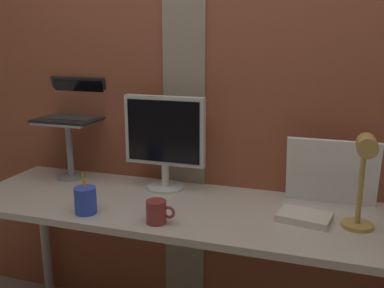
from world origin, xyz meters
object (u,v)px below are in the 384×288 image
Objects in this scene: monitor at (165,136)px; coffee_mug at (157,212)px; whiteboard_panel at (332,172)px; pen_cup at (86,200)px; laptop at (74,107)px; desk_lamp at (363,172)px.

monitor is 3.78× the size of coffee_mug.
whiteboard_panel is (0.75, 0.03, -0.11)m from monitor.
pen_cup is at bearing -117.58° from monitor.
coffee_mug is at bearing -146.92° from whiteboard_panel.
laptop is 1.42m from desk_lamp.
whiteboard_panel is at bearing 111.68° from desk_lamp.
whiteboard_panel is 3.23× the size of coffee_mug.
laptop is at bearing 144.66° from coffee_mug.
pen_cup is (-1.06, -0.15, -0.18)m from desk_lamp.
desk_lamp is (0.86, -0.23, -0.02)m from monitor.
monitor is at bearing 164.73° from desk_lamp.
monitor is 0.89m from desk_lamp.
pen_cup is at bearing -54.57° from laptop.
laptop is at bearing 125.43° from pen_cup.
desk_lamp is (1.38, -0.30, -0.12)m from laptop.
monitor reaches higher than whiteboard_panel.
laptop reaches higher than coffee_mug.
desk_lamp reaches higher than pen_cup.
desk_lamp is at bearing -12.41° from laptop.
laptop reaches higher than desk_lamp.
whiteboard_panel reaches higher than pen_cup.
coffee_mug is at bearing -73.15° from monitor.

